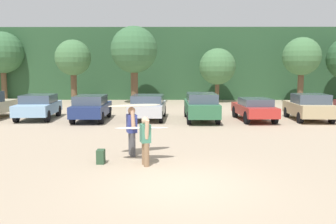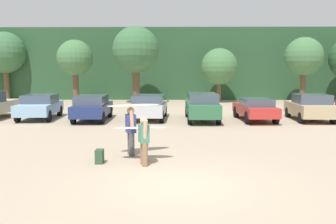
{
  "view_description": "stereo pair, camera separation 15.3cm",
  "coord_description": "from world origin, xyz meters",
  "px_view_note": "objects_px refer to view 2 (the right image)",
  "views": [
    {
      "loc": [
        -0.27,
        -9.21,
        3.01
      ],
      "look_at": [
        -0.39,
        6.98,
        1.09
      ],
      "focal_mm": 38.81,
      "sensor_mm": 36.0,
      "label": 1
    },
    {
      "loc": [
        -0.12,
        -9.21,
        3.01
      ],
      "look_at": [
        -0.39,
        6.98,
        1.09
      ],
      "focal_mm": 38.81,
      "sensor_mm": 36.0,
      "label": 2
    }
  ],
  "objects_px": {
    "parked_car_sky_blue": "(40,106)",
    "person_companion": "(144,138)",
    "parked_car_forest_green": "(202,106)",
    "backpack_dropped": "(99,156)",
    "person_adult": "(131,128)",
    "parked_car_silver": "(149,106)",
    "parked_car_red": "(255,108)",
    "person_child": "(145,143)",
    "parked_car_tan": "(310,107)",
    "surfboard_cream": "(134,105)",
    "parked_car_navy": "(92,107)",
    "surfboard_white": "(140,128)"
  },
  "relations": [
    {
      "from": "parked_car_forest_green",
      "to": "surfboard_cream",
      "type": "relative_size",
      "value": 2.43
    },
    {
      "from": "parked_car_navy",
      "to": "surfboard_cream",
      "type": "height_order",
      "value": "surfboard_cream"
    },
    {
      "from": "parked_car_sky_blue",
      "to": "parked_car_forest_green",
      "type": "height_order",
      "value": "parked_car_forest_green"
    },
    {
      "from": "parked_car_sky_blue",
      "to": "person_companion",
      "type": "bearing_deg",
      "value": -149.76
    },
    {
      "from": "backpack_dropped",
      "to": "parked_car_tan",
      "type": "bearing_deg",
      "value": 43.72
    },
    {
      "from": "parked_car_red",
      "to": "person_companion",
      "type": "xyz_separation_m",
      "value": [
        -5.69,
        -10.03,
        0.15
      ]
    },
    {
      "from": "parked_car_red",
      "to": "parked_car_tan",
      "type": "bearing_deg",
      "value": -90.86
    },
    {
      "from": "parked_car_red",
      "to": "parked_car_sky_blue",
      "type": "bearing_deg",
      "value": 84.1
    },
    {
      "from": "parked_car_silver",
      "to": "parked_car_forest_green",
      "type": "relative_size",
      "value": 0.92
    },
    {
      "from": "parked_car_navy",
      "to": "parked_car_forest_green",
      "type": "height_order",
      "value": "parked_car_forest_green"
    },
    {
      "from": "parked_car_navy",
      "to": "surfboard_white",
      "type": "relative_size",
      "value": 2.36
    },
    {
      "from": "parked_car_forest_green",
      "to": "backpack_dropped",
      "type": "relative_size",
      "value": 10.59
    },
    {
      "from": "parked_car_silver",
      "to": "parked_car_tan",
      "type": "xyz_separation_m",
      "value": [
        9.5,
        -0.4,
        0.02
      ]
    },
    {
      "from": "parked_car_silver",
      "to": "parked_car_tan",
      "type": "bearing_deg",
      "value": -90.18
    },
    {
      "from": "person_companion",
      "to": "backpack_dropped",
      "type": "xyz_separation_m",
      "value": [
        -1.45,
        0.24,
        -0.65
      ]
    },
    {
      "from": "parked_car_sky_blue",
      "to": "person_companion",
      "type": "distance_m",
      "value": 12.84
    },
    {
      "from": "parked_car_sky_blue",
      "to": "parked_car_red",
      "type": "height_order",
      "value": "parked_car_sky_blue"
    },
    {
      "from": "person_child",
      "to": "parked_car_silver",
      "type": "bearing_deg",
      "value": -103.85
    },
    {
      "from": "parked_car_silver",
      "to": "person_adult",
      "type": "height_order",
      "value": "person_adult"
    },
    {
      "from": "parked_car_red",
      "to": "person_child",
      "type": "xyz_separation_m",
      "value": [
        -5.71,
        -9.45,
        -0.14
      ]
    },
    {
      "from": "parked_car_silver",
      "to": "surfboard_white",
      "type": "relative_size",
      "value": 2.43
    },
    {
      "from": "person_adult",
      "to": "person_companion",
      "type": "height_order",
      "value": "person_adult"
    },
    {
      "from": "parked_car_silver",
      "to": "backpack_dropped",
      "type": "height_order",
      "value": "parked_car_silver"
    },
    {
      "from": "parked_car_red",
      "to": "surfboard_cream",
      "type": "xyz_separation_m",
      "value": [
        -6.15,
        -8.63,
        1.04
      ]
    },
    {
      "from": "parked_car_red",
      "to": "person_companion",
      "type": "relative_size",
      "value": 2.77
    },
    {
      "from": "parked_car_sky_blue",
      "to": "surfboard_white",
      "type": "distance_m",
      "value": 12.3
    },
    {
      "from": "surfboard_white",
      "to": "backpack_dropped",
      "type": "distance_m",
      "value": 1.59
    },
    {
      "from": "parked_car_forest_green",
      "to": "person_child",
      "type": "bearing_deg",
      "value": 164.1
    },
    {
      "from": "parked_car_tan",
      "to": "person_companion",
      "type": "relative_size",
      "value": 2.59
    },
    {
      "from": "parked_car_tan",
      "to": "surfboard_cream",
      "type": "distance_m",
      "value": 12.88
    },
    {
      "from": "parked_car_navy",
      "to": "person_adult",
      "type": "distance_m",
      "value": 9.22
    },
    {
      "from": "parked_car_navy",
      "to": "parked_car_red",
      "type": "distance_m",
      "value": 9.54
    },
    {
      "from": "person_companion",
      "to": "surfboard_white",
      "type": "relative_size",
      "value": 0.86
    },
    {
      "from": "backpack_dropped",
      "to": "person_adult",
      "type": "bearing_deg",
      "value": 51.29
    },
    {
      "from": "parked_car_red",
      "to": "person_adult",
      "type": "relative_size",
      "value": 2.51
    },
    {
      "from": "person_companion",
      "to": "surfboard_cream",
      "type": "distance_m",
      "value": 1.71
    },
    {
      "from": "parked_car_sky_blue",
      "to": "person_adult",
      "type": "height_order",
      "value": "person_adult"
    },
    {
      "from": "surfboard_white",
      "to": "person_adult",
      "type": "bearing_deg",
      "value": -67.69
    },
    {
      "from": "person_child",
      "to": "backpack_dropped",
      "type": "bearing_deg",
      "value": -3.39
    },
    {
      "from": "parked_car_tan",
      "to": "parked_car_sky_blue",
      "type": "bearing_deg",
      "value": 90.11
    },
    {
      "from": "parked_car_forest_green",
      "to": "backpack_dropped",
      "type": "xyz_separation_m",
      "value": [
        -4.03,
        -9.76,
        -0.65
      ]
    },
    {
      "from": "person_companion",
      "to": "surfboard_cream",
      "type": "height_order",
      "value": "surfboard_cream"
    },
    {
      "from": "person_adult",
      "to": "parked_car_forest_green",
      "type": "bearing_deg",
      "value": -126.92
    },
    {
      "from": "parked_car_forest_green",
      "to": "person_child",
      "type": "distance_m",
      "value": 9.77
    },
    {
      "from": "person_child",
      "to": "person_companion",
      "type": "xyz_separation_m",
      "value": [
        0.03,
        -0.58,
        0.29
      ]
    },
    {
      "from": "parked_car_silver",
      "to": "surfboard_white",
      "type": "height_order",
      "value": "parked_car_silver"
    },
    {
      "from": "parked_car_silver",
      "to": "surfboard_white",
      "type": "bearing_deg",
      "value": -175.42
    },
    {
      "from": "parked_car_red",
      "to": "surfboard_white",
      "type": "relative_size",
      "value": 2.38
    },
    {
      "from": "parked_car_forest_green",
      "to": "person_companion",
      "type": "height_order",
      "value": "parked_car_forest_green"
    },
    {
      "from": "parked_car_silver",
      "to": "parked_car_navy",
      "type": "bearing_deg",
      "value": 102.82
    }
  ]
}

